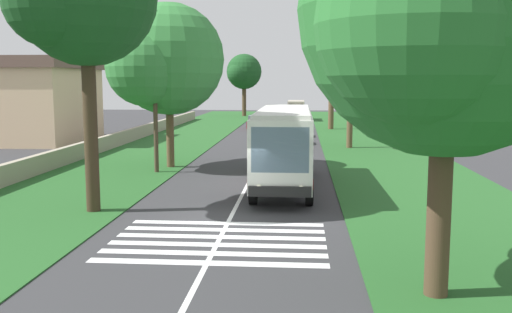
{
  "coord_description": "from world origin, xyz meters",
  "views": [
    {
      "loc": [
        -20.25,
        -2.55,
        5.02
      ],
      "look_at": [
        5.7,
        -0.54,
        1.6
      ],
      "focal_mm": 40.22,
      "sensor_mm": 36.0,
      "label": 1
    }
  ],
  "objects_px": {
    "roadside_tree_left_1": "(165,62)",
    "roadside_tree_left_2": "(85,0)",
    "trailing_car_0": "(289,136)",
    "trailing_car_3": "(264,119)",
    "roadside_tree_left_0": "(243,73)",
    "coach_bus": "(284,143)",
    "roadside_tree_right_0": "(331,64)",
    "trailing_car_2": "(257,123)",
    "roadside_tree_right_1": "(349,53)",
    "roadside_tree_right_2": "(439,18)",
    "trailing_car_1": "(292,129)",
    "utility_pole": "(155,89)",
    "trailing_minibus_0": "(296,108)",
    "roadside_building": "(32,100)"
  },
  "relations": [
    {
      "from": "roadside_tree_left_1",
      "to": "roadside_tree_left_2",
      "type": "relative_size",
      "value": 0.87
    },
    {
      "from": "trailing_car_0",
      "to": "trailing_car_3",
      "type": "height_order",
      "value": "same"
    },
    {
      "from": "roadside_tree_left_1",
      "to": "trailing_car_3",
      "type": "bearing_deg",
      "value": -5.68
    },
    {
      "from": "trailing_car_3",
      "to": "roadside_tree_left_0",
      "type": "distance_m",
      "value": 16.94
    },
    {
      "from": "coach_bus",
      "to": "roadside_tree_left_1",
      "type": "relative_size",
      "value": 1.18
    },
    {
      "from": "roadside_tree_left_1",
      "to": "roadside_tree_right_0",
      "type": "xyz_separation_m",
      "value": [
        27.81,
        -10.85,
        0.68
      ]
    },
    {
      "from": "trailing_car_2",
      "to": "roadside_tree_right_1",
      "type": "bearing_deg",
      "value": -154.52
    },
    {
      "from": "coach_bus",
      "to": "roadside_tree_left_2",
      "type": "distance_m",
      "value": 10.93
    },
    {
      "from": "coach_bus",
      "to": "roadside_tree_right_2",
      "type": "xyz_separation_m",
      "value": [
        -13.57,
        -3.83,
        4.29
      ]
    },
    {
      "from": "coach_bus",
      "to": "trailing_car_1",
      "type": "distance_m",
      "value": 25.41
    },
    {
      "from": "roadside_tree_right_1",
      "to": "roadside_tree_right_2",
      "type": "relative_size",
      "value": 1.01
    },
    {
      "from": "roadside_tree_left_2",
      "to": "coach_bus",
      "type": "bearing_deg",
      "value": -52.65
    },
    {
      "from": "trailing_car_1",
      "to": "trailing_car_3",
      "type": "relative_size",
      "value": 1.0
    },
    {
      "from": "roadside_tree_right_0",
      "to": "utility_pole",
      "type": "relative_size",
      "value": 1.04
    },
    {
      "from": "roadside_tree_right_2",
      "to": "roadside_tree_left_1",
      "type": "bearing_deg",
      "value": 29.27
    },
    {
      "from": "trailing_car_3",
      "to": "roadside_tree_right_0",
      "type": "height_order",
      "value": "roadside_tree_right_0"
    },
    {
      "from": "trailing_car_2",
      "to": "trailing_minibus_0",
      "type": "bearing_deg",
      "value": -16.58
    },
    {
      "from": "trailing_car_0",
      "to": "roadside_tree_right_0",
      "type": "bearing_deg",
      "value": -15.27
    },
    {
      "from": "trailing_car_0",
      "to": "roadside_tree_right_0",
      "type": "distance_m",
      "value": 16.2
    },
    {
      "from": "roadside_tree_left_0",
      "to": "roadside_tree_right_2",
      "type": "xyz_separation_m",
      "value": [
        -69.41,
        -11.34,
        0.18
      ]
    },
    {
      "from": "roadside_tree_left_1",
      "to": "roadside_building",
      "type": "height_order",
      "value": "roadside_tree_left_1"
    },
    {
      "from": "roadside_building",
      "to": "trailing_car_1",
      "type": "bearing_deg",
      "value": -74.47
    },
    {
      "from": "trailing_car_2",
      "to": "roadside_tree_left_0",
      "type": "xyz_separation_m",
      "value": [
        22.14,
        3.62,
        5.59
      ]
    },
    {
      "from": "trailing_car_1",
      "to": "trailing_car_3",
      "type": "distance_m",
      "value": 15.4
    },
    {
      "from": "roadside_tree_right_2",
      "to": "roadside_tree_right_0",
      "type": "bearing_deg",
      "value": -0.01
    },
    {
      "from": "trailing_car_3",
      "to": "roadside_tree_left_0",
      "type": "height_order",
      "value": "roadside_tree_left_0"
    },
    {
      "from": "roadside_tree_left_2",
      "to": "utility_pole",
      "type": "height_order",
      "value": "roadside_tree_left_2"
    },
    {
      "from": "roadside_tree_left_2",
      "to": "roadside_tree_right_1",
      "type": "bearing_deg",
      "value": -27.77
    },
    {
      "from": "trailing_car_0",
      "to": "roadside_tree_left_1",
      "type": "relative_size",
      "value": 0.45
    },
    {
      "from": "roadside_tree_left_0",
      "to": "utility_pole",
      "type": "distance_m",
      "value": 52.01
    },
    {
      "from": "trailing_car_0",
      "to": "roadside_tree_right_2",
      "type": "distance_m",
      "value": 33.43
    },
    {
      "from": "roadside_tree_right_0",
      "to": "utility_pole",
      "type": "bearing_deg",
      "value": 159.71
    },
    {
      "from": "coach_bus",
      "to": "roadside_tree_right_2",
      "type": "height_order",
      "value": "roadside_tree_right_2"
    },
    {
      "from": "roadside_tree_right_1",
      "to": "roadside_tree_left_0",
      "type": "bearing_deg",
      "value": 16.71
    },
    {
      "from": "roadside_tree_left_1",
      "to": "roadside_tree_right_0",
      "type": "height_order",
      "value": "roadside_tree_left_1"
    },
    {
      "from": "roadside_tree_left_1",
      "to": "roadside_tree_right_1",
      "type": "distance_m",
      "value": 15.62
    },
    {
      "from": "trailing_car_1",
      "to": "roadside_tree_right_0",
      "type": "xyz_separation_m",
      "value": [
        8.22,
        -3.82,
        6.13
      ]
    },
    {
      "from": "roadside_tree_right_1",
      "to": "trailing_car_3",
      "type": "bearing_deg",
      "value": 18.29
    },
    {
      "from": "roadside_tree_left_2",
      "to": "roadside_tree_right_0",
      "type": "relative_size",
      "value": 1.17
    },
    {
      "from": "trailing_car_1",
      "to": "roadside_building",
      "type": "xyz_separation_m",
      "value": [
        -6.0,
        21.61,
        2.85
      ]
    },
    {
      "from": "trailing_car_2",
      "to": "roadside_tree_left_0",
      "type": "bearing_deg",
      "value": 9.28
    },
    {
      "from": "roadside_tree_left_0",
      "to": "roadside_building",
      "type": "relative_size",
      "value": 0.79
    },
    {
      "from": "trailing_car_2",
      "to": "roadside_tree_left_2",
      "type": "relative_size",
      "value": 0.4
    },
    {
      "from": "trailing_minibus_0",
      "to": "roadside_tree_left_2",
      "type": "distance_m",
      "value": 53.91
    },
    {
      "from": "trailing_minibus_0",
      "to": "trailing_car_3",
      "type": "bearing_deg",
      "value": 151.94
    },
    {
      "from": "roadside_tree_left_2",
      "to": "roadside_building",
      "type": "distance_m",
      "value": 29.1
    },
    {
      "from": "roadside_tree_left_0",
      "to": "roadside_tree_right_2",
      "type": "height_order",
      "value": "roadside_tree_right_2"
    },
    {
      "from": "roadside_tree_left_1",
      "to": "trailing_car_2",
      "type": "bearing_deg",
      "value": -6.38
    },
    {
      "from": "trailing_car_1",
      "to": "trailing_car_3",
      "type": "xyz_separation_m",
      "value": [
        14.97,
        3.59,
        0.0
      ]
    },
    {
      "from": "trailing_car_3",
      "to": "roadside_tree_left_1",
      "type": "xyz_separation_m",
      "value": [
        -34.56,
        3.44,
        5.45
      ]
    }
  ]
}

